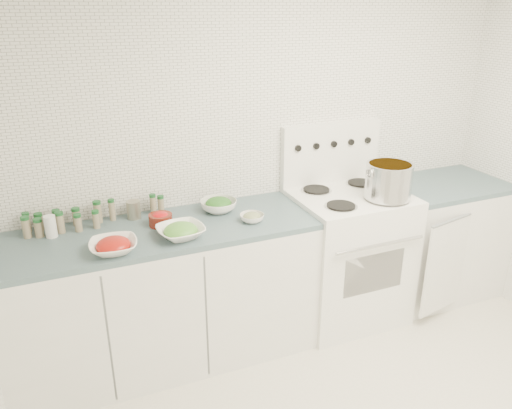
# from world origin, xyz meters

# --- Properties ---
(room_walls) EXTENTS (3.54, 3.04, 2.52)m
(room_walls) POSITION_xyz_m (0.00, 0.00, 1.56)
(room_walls) COLOR white
(room_walls) RESTS_ON ground
(counter_left) EXTENTS (1.85, 0.62, 0.90)m
(counter_left) POSITION_xyz_m (-0.82, 1.19, 0.45)
(counter_left) COLOR white
(counter_left) RESTS_ON ground
(stove) EXTENTS (0.76, 0.70, 1.36)m
(stove) POSITION_xyz_m (0.48, 1.19, 0.50)
(stove) COLOR white
(stove) RESTS_ON ground
(counter_right) EXTENTS (0.89, 0.71, 0.90)m
(counter_right) POSITION_xyz_m (1.30, 1.19, 0.45)
(counter_right) COLOR white
(counter_right) RESTS_ON ground
(stock_pot) EXTENTS (0.32, 0.30, 0.23)m
(stock_pot) POSITION_xyz_m (0.65, 1.01, 1.07)
(stock_pot) COLOR silver
(stock_pot) RESTS_ON stove
(bowl_tomato) EXTENTS (0.27, 0.27, 0.08)m
(bowl_tomato) POSITION_xyz_m (-1.11, 1.00, 0.94)
(bowl_tomato) COLOR white
(bowl_tomato) RESTS_ON counter_left
(bowl_snowpea) EXTENTS (0.30, 0.30, 0.09)m
(bowl_snowpea) POSITION_xyz_m (-0.73, 1.04, 0.94)
(bowl_snowpea) COLOR white
(bowl_snowpea) RESTS_ON counter_left
(bowl_broccoli) EXTENTS (0.25, 0.25, 0.09)m
(bowl_broccoli) POSITION_xyz_m (-0.41, 1.32, 0.94)
(bowl_broccoli) COLOR white
(bowl_broccoli) RESTS_ON counter_left
(bowl_zucchini) EXTENTS (0.19, 0.19, 0.06)m
(bowl_zucchini) POSITION_xyz_m (-0.28, 1.09, 0.93)
(bowl_zucchini) COLOR white
(bowl_zucchini) RESTS_ON counter_left
(bowl_pepper) EXTENTS (0.14, 0.14, 0.09)m
(bowl_pepper) POSITION_xyz_m (-0.80, 1.24, 0.94)
(bowl_pepper) COLOR #611A10
(bowl_pepper) RESTS_ON counter_left
(salt_canister) EXTENTS (0.08, 0.08, 0.13)m
(salt_canister) POSITION_xyz_m (-1.41, 1.32, 0.96)
(salt_canister) COLOR white
(salt_canister) RESTS_ON counter_left
(tin_can) EXTENTS (0.09, 0.09, 0.11)m
(tin_can) POSITION_xyz_m (-0.93, 1.41, 0.96)
(tin_can) COLOR gray
(tin_can) RESTS_ON counter_left
(spice_cluster) EXTENTS (0.82, 0.15, 0.14)m
(spice_cluster) POSITION_xyz_m (-1.26, 1.40, 0.96)
(spice_cluster) COLOR gray
(spice_cluster) RESTS_ON counter_left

